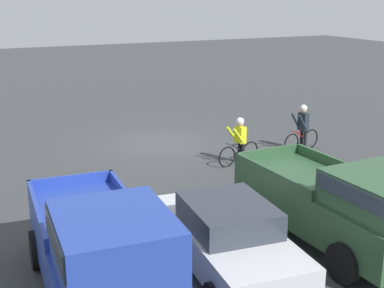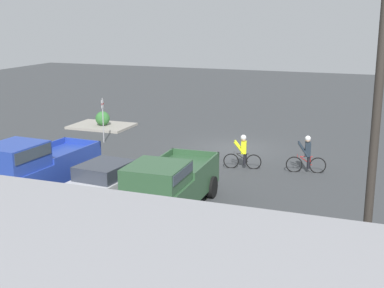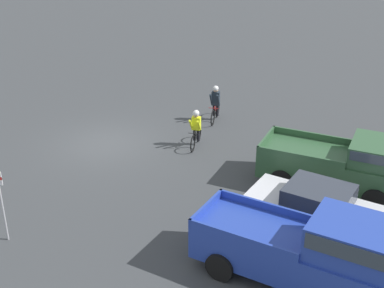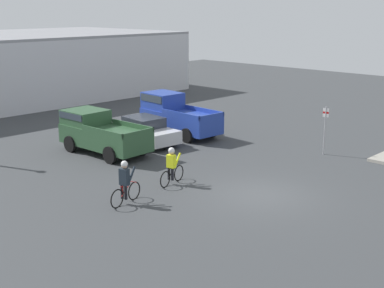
{
  "view_description": "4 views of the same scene",
  "coord_description": "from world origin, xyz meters",
  "px_view_note": "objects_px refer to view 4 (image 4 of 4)",
  "views": [
    {
      "loc": [
        7.3,
        18.66,
        5.68
      ],
      "look_at": [
        0.69,
        4.46,
        1.2
      ],
      "focal_mm": 50.0,
      "sensor_mm": 36.0,
      "label": 1
    },
    {
      "loc": [
        -7.82,
        26.91,
        7.09
      ],
      "look_at": [
        0.69,
        4.46,
        1.2
      ],
      "focal_mm": 50.0,
      "sensor_mm": 36.0,
      "label": 2
    },
    {
      "loc": [
        16.96,
        12.58,
        9.84
      ],
      "look_at": [
        0.69,
        4.46,
        1.2
      ],
      "focal_mm": 50.0,
      "sensor_mm": 36.0,
      "label": 3
    },
    {
      "loc": [
        -16.67,
        -12.22,
        7.43
      ],
      "look_at": [
        0.69,
        4.46,
        1.2
      ],
      "focal_mm": 50.0,
      "sensor_mm": 36.0,
      "label": 4
    }
  ],
  "objects_px": {
    "cyclist_0": "(172,165)",
    "cyclist_1": "(125,182)",
    "sedan_0": "(144,130)",
    "pickup_truck_1": "(175,114)",
    "fire_lane_sign": "(325,126)",
    "pickup_truck_0": "(100,132)"
  },
  "relations": [
    {
      "from": "cyclist_0",
      "to": "fire_lane_sign",
      "type": "height_order",
      "value": "fire_lane_sign"
    },
    {
      "from": "sedan_0",
      "to": "cyclist_1",
      "type": "xyz_separation_m",
      "value": [
        -6.7,
        -6.57,
        0.14
      ]
    },
    {
      "from": "cyclist_1",
      "to": "fire_lane_sign",
      "type": "xyz_separation_m",
      "value": [
        11.6,
        -1.84,
        0.64
      ]
    },
    {
      "from": "sedan_0",
      "to": "fire_lane_sign",
      "type": "distance_m",
      "value": 9.76
    },
    {
      "from": "cyclist_0",
      "to": "cyclist_1",
      "type": "bearing_deg",
      "value": -171.98
    },
    {
      "from": "pickup_truck_1",
      "to": "cyclist_1",
      "type": "bearing_deg",
      "value": -143.66
    },
    {
      "from": "pickup_truck_0",
      "to": "pickup_truck_1",
      "type": "distance_m",
      "value": 5.65
    },
    {
      "from": "pickup_truck_0",
      "to": "cyclist_1",
      "type": "distance_m",
      "value": 7.85
    },
    {
      "from": "pickup_truck_1",
      "to": "cyclist_0",
      "type": "xyz_separation_m",
      "value": [
        -6.64,
        -6.6,
        -0.37
      ]
    },
    {
      "from": "sedan_0",
      "to": "pickup_truck_1",
      "type": "xyz_separation_m",
      "value": [
        2.83,
        0.44,
        0.47
      ]
    },
    {
      "from": "sedan_0",
      "to": "cyclist_0",
      "type": "relative_size",
      "value": 2.62
    },
    {
      "from": "pickup_truck_0",
      "to": "sedan_0",
      "type": "relative_size",
      "value": 1.15
    },
    {
      "from": "pickup_truck_1",
      "to": "cyclist_1",
      "type": "height_order",
      "value": "pickup_truck_1"
    },
    {
      "from": "sedan_0",
      "to": "fire_lane_sign",
      "type": "xyz_separation_m",
      "value": [
        4.9,
        -8.41,
        0.77
      ]
    },
    {
      "from": "cyclist_0",
      "to": "cyclist_1",
      "type": "height_order",
      "value": "cyclist_1"
    },
    {
      "from": "sedan_0",
      "to": "cyclist_0",
      "type": "xyz_separation_m",
      "value": [
        -3.81,
        -6.16,
        0.1
      ]
    },
    {
      "from": "cyclist_1",
      "to": "fire_lane_sign",
      "type": "bearing_deg",
      "value": -9.01
    },
    {
      "from": "pickup_truck_0",
      "to": "fire_lane_sign",
      "type": "height_order",
      "value": "fire_lane_sign"
    },
    {
      "from": "cyclist_1",
      "to": "fire_lane_sign",
      "type": "height_order",
      "value": "fire_lane_sign"
    },
    {
      "from": "sedan_0",
      "to": "cyclist_0",
      "type": "bearing_deg",
      "value": -121.76
    },
    {
      "from": "pickup_truck_1",
      "to": "cyclist_1",
      "type": "distance_m",
      "value": 11.84
    },
    {
      "from": "pickup_truck_0",
      "to": "sedan_0",
      "type": "distance_m",
      "value": 2.85
    }
  ]
}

